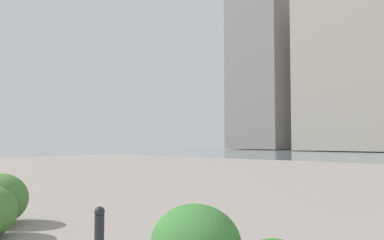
% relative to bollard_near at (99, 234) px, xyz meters
% --- Properties ---
extents(building_annex, '(15.94, 12.53, 26.04)m').
position_rel_bollard_near_xyz_m(building_annex, '(18.40, -62.06, 12.65)').
color(building_annex, '#9E9384').
rests_on(building_annex, ground).
extents(building_highrise, '(11.21, 12.39, 29.83)m').
position_rel_bollard_near_xyz_m(building_highrise, '(36.44, -64.60, 14.54)').
color(building_highrise, gray).
rests_on(building_highrise, ground).
extents(bollard_near, '(0.13, 0.13, 0.71)m').
position_rel_bollard_near_xyz_m(bollard_near, '(0.00, 0.00, 0.00)').
color(bollard_near, '#232328').
rests_on(bollard_near, ground).
extents(shrub_tall, '(1.09, 0.98, 0.92)m').
position_rel_bollard_near_xyz_m(shrub_tall, '(3.34, -0.16, 0.09)').
color(shrub_tall, '#477F38').
rests_on(shrub_tall, ground).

